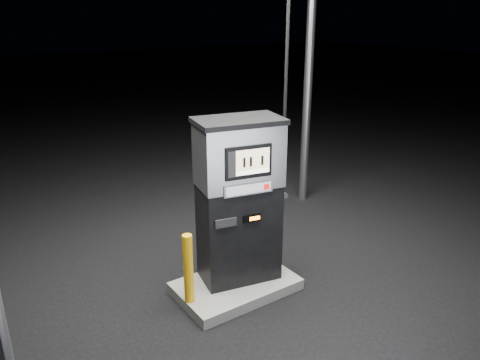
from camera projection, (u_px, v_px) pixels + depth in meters
ground at (236, 291)px, 6.44m from camera, size 80.00×80.00×0.00m
pump_island at (236, 286)px, 6.41m from camera, size 1.60×1.00×0.15m
fuel_dispenser at (239, 200)px, 6.14m from camera, size 1.28×0.87×4.62m
bollard_left at (188, 269)px, 5.80m from camera, size 0.14×0.14×0.93m
bollard_right at (271, 238)px, 6.67m from camera, size 0.13×0.13×0.86m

